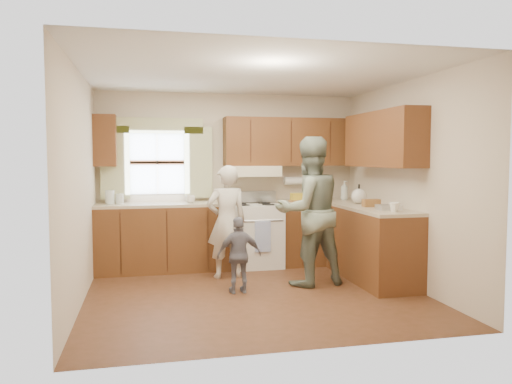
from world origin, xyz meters
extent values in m
plane|color=#472A16|center=(0.00, 0.00, 0.00)|extent=(3.80, 3.80, 0.00)
plane|color=white|center=(0.00, 0.00, 2.50)|extent=(3.80, 3.80, 0.00)
plane|color=beige|center=(0.00, 1.75, 1.25)|extent=(3.80, 0.00, 3.80)
plane|color=beige|center=(0.00, -1.75, 1.25)|extent=(3.80, 0.00, 3.80)
plane|color=beige|center=(-1.90, 0.00, 1.25)|extent=(0.00, 3.50, 3.50)
plane|color=beige|center=(1.90, 0.00, 1.25)|extent=(0.00, 3.50, 3.50)
cube|color=#40240D|center=(-0.99, 1.45, 0.45)|extent=(1.82, 0.60, 0.90)
cube|color=#40240D|center=(1.29, 1.45, 0.45)|extent=(1.22, 0.60, 0.90)
cube|color=#462110|center=(1.60, 0.32, 0.45)|extent=(0.60, 1.65, 0.90)
cube|color=tan|center=(-0.99, 1.45, 0.92)|extent=(1.82, 0.60, 0.04)
cube|color=tan|center=(1.29, 1.45, 0.92)|extent=(1.22, 0.60, 0.04)
cube|color=tan|center=(1.60, 0.32, 0.92)|extent=(0.60, 1.65, 0.04)
cube|color=#40240D|center=(0.90, 1.58, 1.80)|extent=(2.00, 0.33, 0.70)
cube|color=#462110|center=(-1.75, 1.58, 1.80)|extent=(0.30, 0.33, 0.70)
cube|color=#462110|center=(1.73, 0.32, 1.80)|extent=(0.33, 1.65, 0.70)
cube|color=beige|center=(0.30, 1.52, 1.38)|extent=(0.76, 0.45, 0.15)
cube|color=silver|center=(-1.05, 1.73, 1.50)|extent=(0.90, 0.03, 0.90)
cube|color=#FFDC4B|center=(-1.63, 1.68, 1.50)|extent=(0.40, 0.05, 1.02)
cube|color=#FFDC4B|center=(-0.47, 1.68, 1.50)|extent=(0.40, 0.05, 1.02)
cube|color=#FFDC4B|center=(-1.05, 1.68, 2.02)|extent=(1.30, 0.05, 0.22)
cylinder|color=white|center=(0.95, 1.65, 1.22)|extent=(0.27, 0.12, 0.12)
imported|color=silver|center=(-0.62, 1.41, 0.99)|extent=(0.17, 0.17, 0.11)
imported|color=silver|center=(1.66, 1.38, 1.08)|extent=(0.15, 0.15, 0.29)
imported|color=silver|center=(1.09, 1.36, 0.96)|extent=(0.23, 0.23, 0.05)
imported|color=silver|center=(1.60, -0.26, 1.00)|extent=(0.15, 0.15, 0.11)
cylinder|color=silver|center=(-1.69, 1.44, 1.04)|extent=(0.12, 0.12, 0.19)
cylinder|color=silver|center=(-1.57, 1.46, 1.01)|extent=(0.11, 0.11, 0.14)
cube|color=olive|center=(0.89, 1.23, 0.95)|extent=(0.23, 0.17, 0.02)
cube|color=gold|center=(0.94, 1.36, 1.00)|extent=(0.21, 0.15, 0.11)
cylinder|color=silver|center=(1.33, 1.42, 1.05)|extent=(0.15, 0.15, 0.23)
cylinder|color=silver|center=(1.39, 1.40, 1.04)|extent=(0.12, 0.12, 0.19)
sphere|color=silver|center=(1.62, 0.77, 1.04)|extent=(0.21, 0.21, 0.21)
cube|color=olive|center=(1.61, 0.36, 0.99)|extent=(0.21, 0.12, 0.10)
cube|color=silver|center=(1.65, -0.03, 0.97)|extent=(0.27, 0.19, 0.06)
cube|color=silver|center=(0.30, 1.43, 0.45)|extent=(0.76, 0.64, 0.90)
cube|color=#B7B7BC|center=(0.30, 1.69, 0.99)|extent=(0.76, 0.10, 0.16)
cylinder|color=#B7B7BC|center=(0.30, 1.11, 0.70)|extent=(0.68, 0.03, 0.03)
cube|color=#4E65B8|center=(0.35, 1.09, 0.48)|extent=(0.22, 0.02, 0.42)
cylinder|color=black|center=(0.12, 1.55, 0.91)|extent=(0.18, 0.18, 0.01)
cylinder|color=black|center=(0.48, 1.55, 0.91)|extent=(0.18, 0.18, 0.01)
cylinder|color=black|center=(0.12, 1.30, 0.91)|extent=(0.18, 0.18, 0.01)
cylinder|color=black|center=(0.48, 1.30, 0.91)|extent=(0.18, 0.18, 0.01)
imported|color=beige|center=(-0.19, 0.85, 0.74)|extent=(0.57, 0.41, 1.47)
imported|color=#213C2A|center=(0.74, 0.27, 0.91)|extent=(0.99, 0.84, 1.82)
imported|color=slate|center=(-0.17, 0.08, 0.44)|extent=(0.53, 0.23, 0.89)
camera|label=1|loc=(-1.22, -5.53, 1.58)|focal=35.00mm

